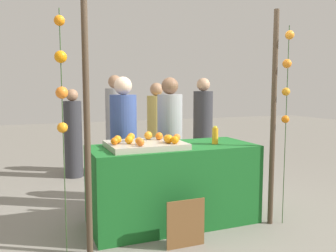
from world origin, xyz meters
TOP-DOWN VIEW (x-y plane):
  - ground_plane at (0.00, 0.00)m, footprint 24.00×24.00m
  - stall_counter at (0.00, 0.00)m, footprint 1.82×0.78m
  - orange_tray at (-0.33, -0.03)m, footprint 0.79×0.62m
  - orange_0 at (-0.11, -0.11)m, footprint 0.08×0.08m
  - orange_1 at (-0.43, 0.15)m, footprint 0.08×0.08m
  - orange_2 at (-0.13, 0.08)m, footprint 0.08×0.08m
  - orange_3 at (-0.08, -0.25)m, footprint 0.08×0.08m
  - orange_4 at (-0.52, -0.08)m, footprint 0.08×0.08m
  - orange_5 at (0.01, -0.07)m, footprint 0.08×0.08m
  - orange_6 at (-0.67, -0.09)m, footprint 0.07×0.07m
  - orange_7 at (-0.13, -0.19)m, footprint 0.09×0.09m
  - orange_8 at (-0.24, 0.14)m, footprint 0.09×0.09m
  - orange_9 at (-0.45, -0.26)m, footprint 0.08×0.08m
  - orange_10 at (-0.47, 0.06)m, footprint 0.08×0.08m
  - orange_11 at (-0.62, -0.02)m, footprint 0.09×0.09m
  - orange_12 at (-0.44, -0.15)m, footprint 0.07×0.07m
  - juice_bottle at (0.49, -0.07)m, footprint 0.07×0.07m
  - chalkboard_sign at (-0.13, -0.61)m, footprint 0.38×0.03m
  - vendor_left at (-0.38, 0.69)m, footprint 0.33×0.33m
  - vendor_right at (0.26, 0.74)m, footprint 0.33×0.33m
  - crowd_person_0 at (1.33, 1.87)m, footprint 0.33×0.33m
  - crowd_person_1 at (-0.04, 2.57)m, footprint 0.34×0.34m
  - crowd_person_2 at (-0.78, 2.48)m, footprint 0.30×0.30m
  - crowd_person_3 at (0.51, 1.96)m, footprint 0.32×0.32m
  - canopy_post_left at (-0.99, -0.43)m, footprint 0.06×0.06m
  - canopy_post_right at (0.99, -0.43)m, footprint 0.06×0.06m
  - garland_strand_left at (-1.19, -0.44)m, footprint 0.10×0.11m
  - garland_strand_right at (1.11, -0.48)m, footprint 0.10×0.11m

SIDE VIEW (x-z plane):
  - ground_plane at x=0.00m, z-range 0.00..0.00m
  - chalkboard_sign at x=-0.13m, z-range -0.01..0.46m
  - stall_counter at x=0.00m, z-range 0.00..0.87m
  - crowd_person_2 at x=-0.78m, z-range -0.05..1.43m
  - crowd_person_3 at x=0.51m, z-range -0.05..1.53m
  - vendor_right at x=0.26m, z-range -0.06..1.58m
  - vendor_left at x=-0.38m, z-range -0.06..1.58m
  - crowd_person_0 at x=1.33m, z-range -0.06..1.61m
  - crowd_person_1 at x=-0.04m, z-range -0.06..1.66m
  - orange_tray at x=-0.33m, z-range 0.87..0.93m
  - juice_bottle at x=0.49m, z-range 0.86..1.06m
  - orange_12 at x=-0.44m, z-range 0.93..1.00m
  - orange_6 at x=-0.67m, z-range 0.93..1.00m
  - orange_5 at x=0.01m, z-range 0.93..1.00m
  - orange_9 at x=-0.45m, z-range 0.93..1.00m
  - orange_10 at x=-0.47m, z-range 0.93..1.01m
  - orange_0 at x=-0.11m, z-range 0.93..1.01m
  - orange_3 at x=-0.08m, z-range 0.93..1.01m
  - orange_1 at x=-0.43m, z-range 0.93..1.01m
  - orange_4 at x=-0.52m, z-range 0.93..1.01m
  - orange_2 at x=-0.13m, z-range 0.93..1.01m
  - orange_11 at x=-0.62m, z-range 0.93..1.01m
  - orange_8 at x=-0.24m, z-range 0.93..1.02m
  - orange_7 at x=-0.13m, z-range 0.93..1.02m
  - canopy_post_left at x=-0.99m, z-range 0.00..2.31m
  - canopy_post_right at x=0.99m, z-range 0.00..2.31m
  - garland_strand_left at x=-1.19m, z-range 0.50..2.65m
  - garland_strand_right at x=1.11m, z-range 0.55..2.70m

